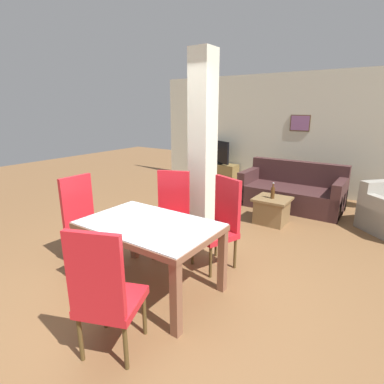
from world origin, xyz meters
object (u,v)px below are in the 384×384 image
(dining_table, at_px, (149,238))
(tv_stand, at_px, (217,173))
(bottle, at_px, (273,192))
(dining_chair_near_right, at_px, (105,292))
(dining_chair_far_right, at_px, (220,221))
(tv_screen, at_px, (218,152))
(dining_chair_far_left, at_px, (172,212))
(sofa, at_px, (291,192))
(dining_chair_head_left, at_px, (84,219))
(coffee_table, at_px, (272,210))

(dining_table, relative_size, tv_stand, 1.30)
(bottle, bearing_deg, dining_chair_near_right, -90.67)
(dining_chair_far_right, height_order, tv_stand, dining_chair_far_right)
(tv_stand, height_order, tv_screen, tv_screen)
(dining_chair_near_right, height_order, tv_stand, dining_chair_near_right)
(dining_chair_far_left, bearing_deg, sofa, -127.81)
(dining_chair_head_left, bearing_deg, dining_chair_near_right, 58.62)
(sofa, bearing_deg, tv_screen, -22.61)
(dining_chair_near_right, height_order, bottle, dining_chair_near_right)
(sofa, bearing_deg, tv_stand, -22.61)
(dining_chair_near_right, xyz_separation_m, sofa, (0.05, 4.63, -0.29))
(tv_screen, bearing_deg, bottle, 162.02)
(dining_table, distance_m, tv_screen, 5.04)
(dining_chair_near_right, bearing_deg, sofa, 67.66)
(coffee_table, distance_m, tv_stand, 3.02)
(bottle, height_order, tv_stand, bottle)
(dining_chair_far_right, distance_m, tv_screen, 4.39)
(coffee_table, bearing_deg, bottle, -87.01)
(dining_chair_head_left, xyz_separation_m, sofa, (1.51, 3.74, -0.29))
(dining_chair_far_left, distance_m, coffee_table, 2.00)
(coffee_table, distance_m, tv_screen, 3.08)
(bottle, bearing_deg, dining_chair_far_left, -112.78)
(dining_chair_near_right, bearing_deg, coffee_table, 67.61)
(dining_chair_near_right, bearing_deg, tv_stand, 89.85)
(dining_chair_far_right, relative_size, dining_chair_near_right, 1.00)
(tv_screen, bearing_deg, dining_table, 135.87)
(dining_chair_far_left, xyz_separation_m, dining_chair_head_left, (-0.75, -0.84, 0.00))
(sofa, relative_size, bottle, 7.02)
(dining_chair_far_left, distance_m, dining_chair_head_left, 1.12)
(dining_chair_far_left, height_order, sofa, dining_chair_far_left)
(dining_table, height_order, tv_stand, dining_table)
(dining_chair_far_left, relative_size, dining_chair_head_left, 1.00)
(dining_chair_head_left, bearing_deg, dining_table, 90.00)
(dining_chair_far_left, height_order, tv_screen, dining_chair_far_left)
(dining_chair_far_right, bearing_deg, sofa, -69.25)
(dining_chair_far_right, distance_m, dining_chair_near_right, 1.79)
(dining_table, xyz_separation_m, dining_chair_far_left, (-0.36, 0.84, -0.02))
(tv_stand, bearing_deg, bottle, -42.27)
(dining_chair_far_right, relative_size, coffee_table, 1.94)
(dining_table, relative_size, dining_chair_head_left, 1.27)
(dining_chair_near_right, relative_size, tv_stand, 1.02)
(dining_table, bearing_deg, bottle, 81.44)
(dining_chair_near_right, height_order, sofa, dining_chair_near_right)
(dining_chair_head_left, xyz_separation_m, bottle, (1.50, 2.64, -0.03))
(tv_screen, bearing_deg, coffee_table, 162.30)
(dining_chair_near_right, distance_m, tv_stand, 6.00)
(dining_table, xyz_separation_m, coffee_table, (0.40, 2.66, -0.37))
(dining_chair_far_right, distance_m, coffee_table, 1.80)
(dining_chair_head_left, bearing_deg, tv_screen, -170.97)
(coffee_table, relative_size, tv_stand, 0.53)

